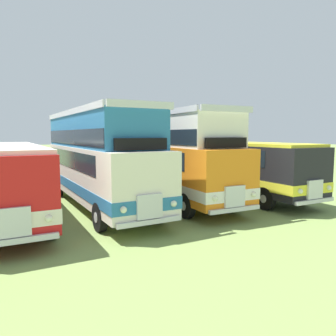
{
  "coord_description": "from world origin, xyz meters",
  "views": [
    {
      "loc": [
        0.25,
        -14.68,
        3.42
      ],
      "look_at": [
        7.58,
        0.41,
        1.66
      ],
      "focal_mm": 34.33,
      "sensor_mm": 36.0,
      "label": 1
    }
  ],
  "objects_px": {
    "bus_fourth_in_row": "(7,175)",
    "bus_sixth_in_row": "(171,155)",
    "bus_fifth_in_row": "(97,157)",
    "bus_seventh_in_row": "(233,164)"
  },
  "relations": [
    {
      "from": "bus_fourth_in_row",
      "to": "bus_sixth_in_row",
      "type": "relative_size",
      "value": 1.06
    },
    {
      "from": "bus_fifth_in_row",
      "to": "bus_seventh_in_row",
      "type": "height_order",
      "value": "bus_fifth_in_row"
    },
    {
      "from": "bus_fifth_in_row",
      "to": "bus_seventh_in_row",
      "type": "bearing_deg",
      "value": -2.08
    },
    {
      "from": "bus_fourth_in_row",
      "to": "bus_seventh_in_row",
      "type": "bearing_deg",
      "value": -0.28
    },
    {
      "from": "bus_fifth_in_row",
      "to": "bus_seventh_in_row",
      "type": "distance_m",
      "value": 7.72
    },
    {
      "from": "bus_fourth_in_row",
      "to": "bus_sixth_in_row",
      "type": "bearing_deg",
      "value": 1.12
    },
    {
      "from": "bus_seventh_in_row",
      "to": "bus_fourth_in_row",
      "type": "bearing_deg",
      "value": 179.72
    },
    {
      "from": "bus_fourth_in_row",
      "to": "bus_seventh_in_row",
      "type": "distance_m",
      "value": 11.54
    },
    {
      "from": "bus_sixth_in_row",
      "to": "bus_seventh_in_row",
      "type": "bearing_deg",
      "value": -3.08
    },
    {
      "from": "bus_fifth_in_row",
      "to": "bus_seventh_in_row",
      "type": "relative_size",
      "value": 1.03
    }
  ]
}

